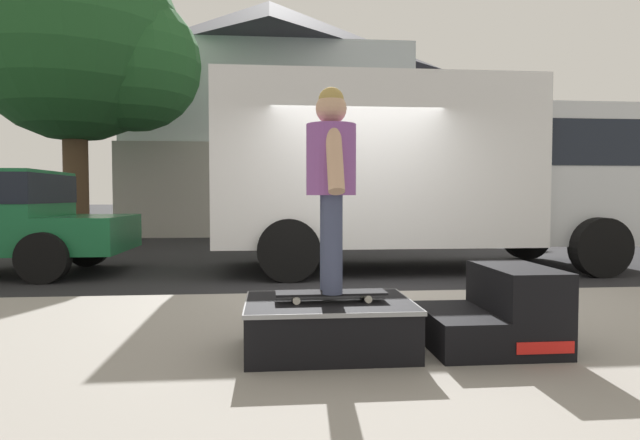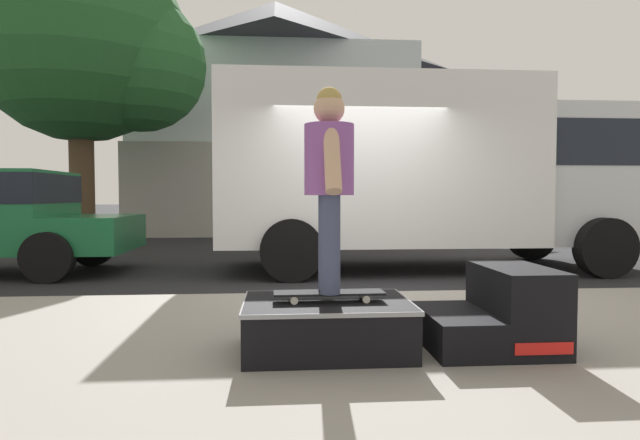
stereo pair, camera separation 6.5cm
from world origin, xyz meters
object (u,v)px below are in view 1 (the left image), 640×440
at_px(skater_kid, 331,172).
at_px(box_truck, 428,167).
at_px(skate_box, 329,324).
at_px(kicker_ramp, 498,313).
at_px(skateboard, 331,293).
at_px(street_tree_main, 86,43).

distance_m(skater_kid, box_truck, 5.50).
height_order(skate_box, box_truck, box_truck).
xyz_separation_m(kicker_ramp, skateboard, (-1.24, -0.03, 0.17)).
xyz_separation_m(skateboard, skater_kid, (0.00, 0.00, 0.85)).
distance_m(box_truck, street_tree_main, 8.66).
xyz_separation_m(skateboard, street_tree_main, (-4.68, 9.30, 4.24)).
bearing_deg(street_tree_main, skater_kid, -63.30).
height_order(skate_box, kicker_ramp, kicker_ramp).
bearing_deg(street_tree_main, skate_box, -63.30).
bearing_deg(street_tree_main, kicker_ramp, -57.47).
distance_m(kicker_ramp, skater_kid, 1.61).
bearing_deg(skateboard, box_truck, 66.36).
bearing_deg(box_truck, skateboard, -113.64).
bearing_deg(kicker_ramp, skate_box, 179.98).
xyz_separation_m(skate_box, skateboard, (0.01, -0.03, 0.22)).
relative_size(kicker_ramp, box_truck, 0.13).
relative_size(skateboard, street_tree_main, 0.11).
bearing_deg(street_tree_main, box_truck, -31.79).
relative_size(skateboard, skater_kid, 0.55).
relative_size(kicker_ramp, street_tree_main, 0.12).
bearing_deg(skater_kid, kicker_ramp, 1.16).
bearing_deg(skate_box, street_tree_main, 116.70).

